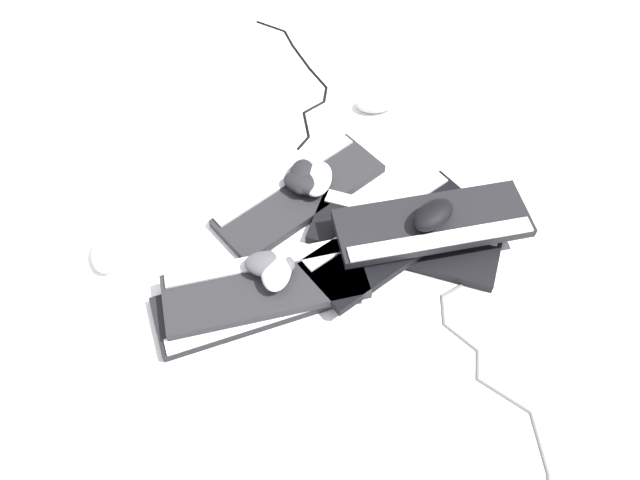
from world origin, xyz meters
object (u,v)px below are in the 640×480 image
at_px(keyboard_3, 265,285).
at_px(mouse_3, 305,183).
at_px(keyboard_5, 433,224).
at_px(mouse_4, 106,253).
at_px(mouse_2, 376,103).
at_px(mouse_6, 270,264).
at_px(keyboard_2, 299,194).
at_px(keyboard_0, 256,300).
at_px(keyboard_4, 393,237).
at_px(keyboard_1, 404,238).
at_px(mouse_7, 302,177).
at_px(mouse_5, 318,179).
at_px(mouse_0, 276,269).
at_px(mouse_1, 433,215).

relative_size(keyboard_3, mouse_3, 3.99).
bearing_deg(keyboard_5, mouse_4, -48.36).
xyz_separation_m(keyboard_5, mouse_2, (-0.29, -0.36, -0.05)).
height_order(mouse_4, mouse_6, mouse_6).
bearing_deg(mouse_4, keyboard_2, -79.74).
xyz_separation_m(keyboard_0, keyboard_4, (-0.31, 0.15, 0.03)).
relative_size(keyboard_1, mouse_3, 4.22).
xyz_separation_m(keyboard_3, mouse_7, (-0.29, -0.13, 0.01)).
relative_size(keyboard_5, mouse_6, 3.94).
xyz_separation_m(mouse_4, mouse_7, (-0.44, 0.23, 0.03)).
height_order(keyboard_0, mouse_5, mouse_5).
distance_m(mouse_5, mouse_6, 0.29).
relative_size(keyboard_1, mouse_0, 4.22).
xyz_separation_m(mouse_0, mouse_4, (0.18, -0.36, -0.06)).
bearing_deg(mouse_5, mouse_0, -5.82).
bearing_deg(keyboard_2, mouse_3, 149.01).
xyz_separation_m(keyboard_0, mouse_2, (-0.66, -0.15, 0.01)).
relative_size(keyboard_0, mouse_0, 4.12).
bearing_deg(mouse_0, keyboard_4, 117.18).
xyz_separation_m(mouse_5, mouse_7, (0.02, -0.04, 0.00)).
distance_m(keyboard_1, keyboard_4, 0.05).
bearing_deg(mouse_1, keyboard_4, 146.89).
relative_size(keyboard_5, mouse_5, 3.94).
bearing_deg(keyboard_1, mouse_0, -27.88).
xyz_separation_m(mouse_2, mouse_7, (0.35, 0.02, 0.03)).
bearing_deg(mouse_0, keyboard_3, -51.29).
relative_size(keyboard_0, mouse_6, 4.12).
relative_size(keyboard_0, keyboard_4, 0.98).
xyz_separation_m(keyboard_1, mouse_1, (-0.03, 0.04, 0.10)).
distance_m(mouse_2, mouse_5, 0.34).
bearing_deg(mouse_2, keyboard_4, -97.14).
distance_m(keyboard_1, keyboard_5, 0.08).
distance_m(keyboard_4, mouse_6, 0.29).
distance_m(keyboard_2, mouse_3, 0.04).
bearing_deg(mouse_6, mouse_2, 69.00).
bearing_deg(mouse_0, keyboard_0, -47.04).
bearing_deg(mouse_0, mouse_5, 166.56).
bearing_deg(mouse_5, keyboard_2, -56.42).
bearing_deg(keyboard_3, mouse_6, -162.00).
relative_size(keyboard_2, mouse_5, 4.19).
bearing_deg(mouse_7, keyboard_4, 52.45).
distance_m(mouse_0, mouse_7, 0.29).
height_order(keyboard_1, keyboard_4, keyboard_4).
bearing_deg(keyboard_2, mouse_6, 25.24).
relative_size(keyboard_3, keyboard_4, 0.95).
relative_size(keyboard_1, mouse_2, 4.22).
bearing_deg(keyboard_3, mouse_3, -158.27).
height_order(keyboard_4, mouse_2, keyboard_4).
xyz_separation_m(keyboard_3, mouse_1, (-0.34, 0.20, 0.07)).
xyz_separation_m(mouse_0, mouse_3, (-0.24, -0.12, -0.03)).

